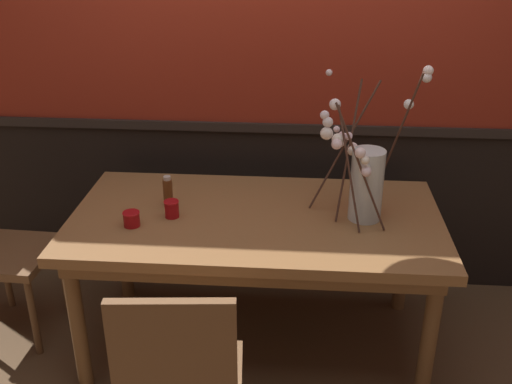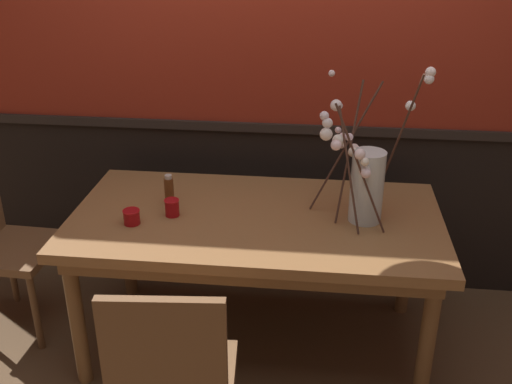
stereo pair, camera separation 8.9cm
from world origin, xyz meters
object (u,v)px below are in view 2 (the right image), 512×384
(chair_head_west_end, at_px, (0,239))
(candle_holder_nearer_edge, at_px, (172,207))
(dining_table, at_px, (256,231))
(condiment_bottle, at_px, (169,190))
(vase_with_blossoms, at_px, (365,180))
(chair_far_side_right, at_px, (314,183))
(chair_far_side_left, at_px, (234,182))
(chair_near_side_left, at_px, (172,375))
(candle_holder_nearer_center, at_px, (132,217))

(chair_head_west_end, distance_m, candle_holder_nearer_edge, 0.97)
(dining_table, height_order, condiment_bottle, condiment_bottle)
(chair_head_west_end, distance_m, vase_with_blossoms, 1.86)
(dining_table, xyz_separation_m, chair_far_side_right, (0.26, 0.88, -0.13))
(dining_table, relative_size, chair_far_side_left, 1.87)
(chair_near_side_left, relative_size, candle_holder_nearer_edge, 11.09)
(vase_with_blossoms, bearing_deg, chair_near_side_left, -128.79)
(chair_near_side_left, xyz_separation_m, condiment_bottle, (-0.22, 0.93, 0.30))
(chair_near_side_left, height_order, chair_far_side_left, chair_far_side_left)
(vase_with_blossoms, bearing_deg, condiment_bottle, 176.59)
(dining_table, height_order, chair_near_side_left, chair_near_side_left)
(chair_far_side_left, distance_m, candle_holder_nearer_edge, 0.97)
(chair_far_side_right, bearing_deg, chair_near_side_left, -105.02)
(chair_head_west_end, relative_size, condiment_bottle, 5.96)
(chair_far_side_right, relative_size, condiment_bottle, 6.23)
(chair_head_west_end, height_order, candle_holder_nearer_center, chair_head_west_end)
(vase_with_blossoms, distance_m, condiment_bottle, 0.94)
(chair_near_side_left, bearing_deg, condiment_bottle, 103.45)
(chair_head_west_end, relative_size, candle_holder_nearer_edge, 11.05)
(candle_holder_nearer_center, bearing_deg, chair_near_side_left, -64.06)
(chair_near_side_left, xyz_separation_m, chair_far_side_left, (-0.03, 1.73, -0.00))
(chair_far_side_right, xyz_separation_m, candle_holder_nearer_edge, (-0.65, -0.93, 0.26))
(candle_holder_nearer_edge, distance_m, condiment_bottle, 0.13)
(chair_far_side_left, bearing_deg, candle_holder_nearer_center, -107.27)
(vase_with_blossoms, xyz_separation_m, candle_holder_nearer_edge, (-0.88, -0.06, -0.16))
(dining_table, bearing_deg, chair_far_side_right, 73.84)
(dining_table, bearing_deg, candle_holder_nearer_edge, -173.38)
(chair_far_side_right, bearing_deg, vase_with_blossoms, -74.68)
(chair_head_west_end, distance_m, chair_near_side_left, 1.42)
(candle_holder_nearer_edge, relative_size, condiment_bottle, 0.54)
(candle_holder_nearer_center, bearing_deg, chair_far_side_left, 72.73)
(chair_head_west_end, height_order, vase_with_blossoms, vase_with_blossoms)
(vase_with_blossoms, relative_size, condiment_bottle, 4.59)
(candle_holder_nearer_edge, bearing_deg, vase_with_blossoms, 4.21)
(chair_far_side_right, height_order, chair_far_side_left, chair_far_side_right)
(candle_holder_nearer_center, relative_size, condiment_bottle, 0.51)
(candle_holder_nearer_center, height_order, condiment_bottle, condiment_bottle)
(chair_head_west_end, bearing_deg, condiment_bottle, 3.33)
(dining_table, relative_size, chair_near_side_left, 1.90)
(chair_far_side_left, distance_m, condiment_bottle, 0.88)
(candle_holder_nearer_center, height_order, candle_holder_nearer_edge, candle_holder_nearer_edge)
(vase_with_blossoms, height_order, condiment_bottle, vase_with_blossoms)
(chair_head_west_end, height_order, chair_far_side_left, chair_far_side_left)
(candle_holder_nearer_edge, bearing_deg, candle_holder_nearer_center, -148.04)
(dining_table, distance_m, chair_far_side_left, 0.92)
(dining_table, height_order, chair_far_side_left, chair_far_side_left)
(chair_head_west_end, xyz_separation_m, vase_with_blossoms, (1.82, -0.00, 0.42))
(chair_far_side_left, relative_size, vase_with_blossoms, 1.33)
(chair_near_side_left, relative_size, vase_with_blossoms, 1.31)
(vase_with_blossoms, height_order, candle_holder_nearer_center, vase_with_blossoms)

